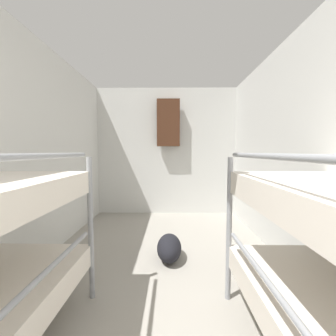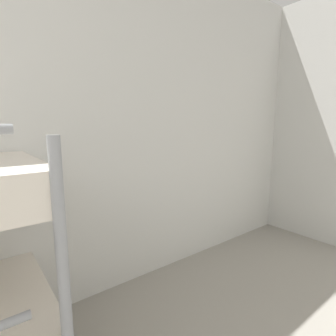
% 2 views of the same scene
% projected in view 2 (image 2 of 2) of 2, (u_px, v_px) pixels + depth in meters
% --- Properties ---
extents(wall_left, '(0.06, 5.13, 2.51)m').
position_uv_depth(wall_left, '(45.00, 122.00, 1.60)').
color(wall_left, silver).
rests_on(wall_left, ground_plane).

